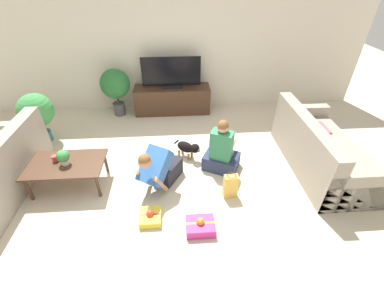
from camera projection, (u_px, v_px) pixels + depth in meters
name	position (u px, v px, depth m)	size (l,w,h in m)	color
ground_plane	(167.00, 185.00, 3.80)	(16.00, 16.00, 0.00)	beige
wall_back	(165.00, 47.00, 5.20)	(8.40, 0.06, 2.60)	beige
sofa_right	(319.00, 151.00, 4.01)	(0.92, 1.93, 0.86)	gray
coffee_table	(66.00, 166.00, 3.61)	(1.04, 0.64, 0.41)	#472D1E
tv_console	(172.00, 100.00, 5.54)	(1.59, 0.47, 0.57)	#472D1E
tv	(171.00, 74.00, 5.22)	(1.20, 0.20, 0.63)	black
potted_plant_corner_left	(36.00, 111.00, 4.43)	(0.59, 0.59, 0.92)	#336B84
potted_plant_back_left	(115.00, 85.00, 5.22)	(0.60, 0.60, 1.00)	#4C4C51
person_kneeling	(160.00, 168.00, 3.62)	(0.66, 0.83, 0.78)	#23232D
person_sitting	(221.00, 152.00, 3.95)	(0.64, 0.61, 0.90)	#283351
dog	(188.00, 148.00, 4.23)	(0.43, 0.35, 0.32)	black
gift_box_a	(200.00, 226.00, 3.13)	(0.35, 0.28, 0.20)	#CC3389
gift_box_b	(150.00, 217.00, 3.26)	(0.27, 0.29, 0.17)	yellow
gift_bag_a	(230.00, 186.00, 3.53)	(0.20, 0.13, 0.39)	#E5B74C
mug	(55.00, 158.00, 3.60)	(0.12, 0.08, 0.09)	#B23D38
tabletop_plant	(63.00, 157.00, 3.50)	(0.17, 0.17, 0.22)	beige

